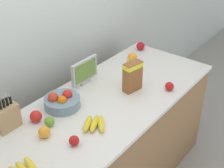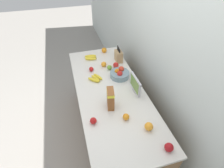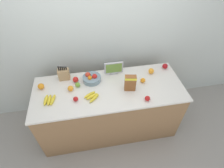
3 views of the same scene
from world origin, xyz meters
name	(u,v)px [view 1 (image 1 of 3)]	position (x,y,z in m)	size (l,w,h in m)	color
wall_back	(41,36)	(0.00, 0.63, 1.30)	(9.00, 0.06, 2.60)	silver
counter	(104,149)	(0.00, 0.00, 0.46)	(2.11, 0.83, 0.93)	olive
knife_block	(7,117)	(-0.61, 0.31, 1.02)	(0.16, 0.09, 0.28)	tan
small_monitor	(85,71)	(0.12, 0.29, 1.04)	(0.28, 0.03, 0.22)	#B7B7BC
cereal_box	(133,75)	(0.28, -0.07, 1.06)	(0.16, 0.10, 0.24)	brown
fruit_bowl	(62,101)	(-0.22, 0.20, 0.97)	(0.26, 0.26, 0.13)	gray
banana_bunch_right	(94,124)	(-0.25, -0.13, 0.95)	(0.22, 0.21, 0.04)	yellow
apple_by_knife_block	(74,141)	(-0.46, -0.15, 0.96)	(0.07, 0.07, 0.07)	red
apple_front	(141,46)	(0.94, 0.29, 0.97)	(0.08, 0.08, 0.08)	#A31419
apple_near_bananas	(49,121)	(-0.43, 0.11, 0.96)	(0.07, 0.07, 0.07)	#6B9E33
apple_rightmost	(169,86)	(0.46, -0.30, 0.96)	(0.07, 0.07, 0.07)	red
apple_middle	(36,116)	(-0.45, 0.22, 0.97)	(0.08, 0.08, 0.08)	red
orange_front_left	(44,132)	(-0.52, 0.05, 0.97)	(0.08, 0.08, 0.08)	orange
orange_near_bowl	(137,71)	(0.50, 0.04, 0.96)	(0.07, 0.07, 0.07)	orange
orange_mid_left	(132,57)	(0.69, 0.21, 0.97)	(0.09, 0.09, 0.09)	orange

